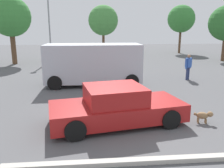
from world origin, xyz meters
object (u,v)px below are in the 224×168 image
at_px(light_post_near, 49,13).
at_px(pedestrian, 188,65).
at_px(sedan_foreground, 116,107).
at_px(van_white, 93,63).
at_px(dog, 204,115).

bearing_deg(light_post_near, pedestrian, -44.02).
xyz_separation_m(sedan_foreground, van_white, (-0.71, 5.71, 0.65)).
xyz_separation_m(pedestrian, light_post_near, (-10.05, 9.71, 3.68)).
bearing_deg(pedestrian, van_white, 61.32).
bearing_deg(van_white, pedestrian, 6.71).
bearing_deg(van_white, dog, -58.82).
bearing_deg(pedestrian, light_post_near, 10.06).
xyz_separation_m(sedan_foreground, light_post_near, (-4.83, 16.17, 4.02)).
distance_m(van_white, pedestrian, 5.98).
bearing_deg(dog, van_white, 138.41).
xyz_separation_m(sedan_foreground, dog, (2.97, -0.24, -0.33)).
xyz_separation_m(dog, van_white, (-3.68, 5.95, 0.97)).
bearing_deg(light_post_near, dog, -64.60).
height_order(dog, pedestrian, pedestrian).
relative_size(sedan_foreground, light_post_near, 0.68).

